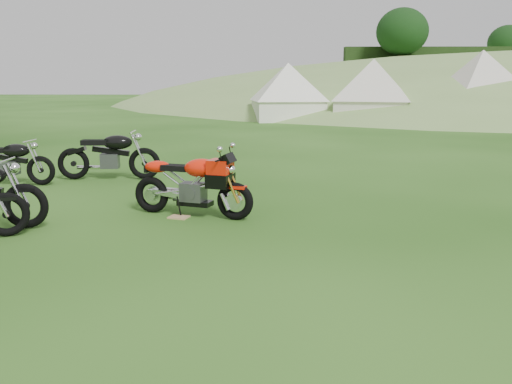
# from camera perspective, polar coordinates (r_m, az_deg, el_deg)

# --- Properties ---
(ground) EXTENTS (120.00, 120.00, 0.00)m
(ground) POSITION_cam_1_polar(r_m,az_deg,el_deg) (6.59, 2.81, -5.99)
(ground) COLOR #1B440E
(ground) RESTS_ON ground
(sport_motorcycle) EXTENTS (1.82, 1.00, 1.06)m
(sport_motorcycle) POSITION_cam_1_polar(r_m,az_deg,el_deg) (8.20, -6.43, 1.23)
(sport_motorcycle) COLOR red
(sport_motorcycle) RESTS_ON ground
(plywood_board) EXTENTS (0.32, 0.28, 0.02)m
(plywood_board) POSITION_cam_1_polar(r_m,az_deg,el_deg) (8.21, -7.73, -2.50)
(plywood_board) COLOR tan
(plywood_board) RESTS_ON ground
(vintage_moto_c) EXTENTS (1.73, 0.54, 0.90)m
(vintage_moto_c) POSITION_cam_1_polar(r_m,az_deg,el_deg) (11.52, -23.49, 2.87)
(vintage_moto_c) COLOR black
(vintage_moto_c) RESTS_ON ground
(vintage_moto_d) EXTENTS (1.94, 0.52, 1.01)m
(vintage_moto_d) POSITION_cam_1_polar(r_m,az_deg,el_deg) (11.48, -14.53, 3.73)
(vintage_moto_d) COLOR black
(vintage_moto_d) RESTS_ON ground
(tent_left) EXTENTS (3.38, 3.38, 2.62)m
(tent_left) POSITION_cam_1_polar(r_m,az_deg,el_deg) (26.62, 3.21, 9.98)
(tent_left) COLOR white
(tent_left) RESTS_ON ground
(tent_mid) EXTENTS (3.80, 3.80, 2.72)m
(tent_mid) POSITION_cam_1_polar(r_m,az_deg,el_deg) (26.44, 11.62, 9.86)
(tent_mid) COLOR silver
(tent_mid) RESTS_ON ground
(tent_right) EXTENTS (3.89, 3.89, 2.96)m
(tent_right) POSITION_cam_1_polar(r_m,az_deg,el_deg) (28.68, 21.55, 9.65)
(tent_right) COLOR beige
(tent_right) RESTS_ON ground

